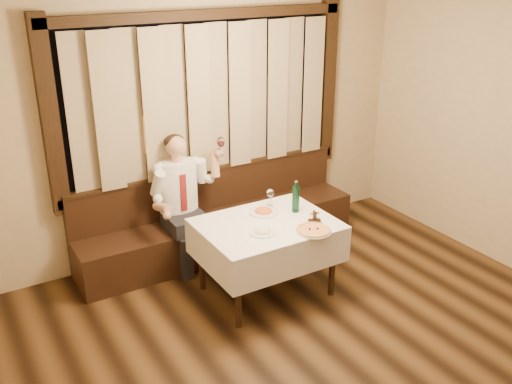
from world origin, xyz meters
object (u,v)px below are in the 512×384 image
pasta_red (263,209)px  green_bottle (296,199)px  dining_table (267,233)px  cruet_caddy (314,219)px  seated_man (182,193)px  pizza (313,230)px  banquette (218,225)px  pasta_cream (263,230)px

pasta_red → green_bottle: size_ratio=0.87×
dining_table → cruet_caddy: cruet_caddy is taller
green_bottle → seated_man: size_ratio=0.23×
dining_table → green_bottle: (0.38, 0.07, 0.24)m
dining_table → seated_man: size_ratio=0.89×
seated_man → pasta_red: bearing=-53.2°
dining_table → pizza: 0.48m
banquette → pasta_red: (0.09, -0.82, 0.48)m
cruet_caddy → seated_man: 1.44m
green_bottle → seated_man: (-0.83, 0.86, -0.07)m
green_bottle → banquette: bearing=111.7°
banquette → pasta_cream: size_ratio=13.17×
pizza → green_bottle: green_bottle is taller
pasta_red → pasta_cream: 0.44m
banquette → seated_man: (-0.46, -0.09, 0.52)m
banquette → cruet_caddy: banquette is taller
pasta_cream → green_bottle: 0.59m
pasta_red → seated_man: seated_man is taller
pasta_cream → pizza: bearing=-27.4°
dining_table → pasta_red: size_ratio=4.50×
pasta_red → green_bottle: (0.29, -0.13, 0.10)m
dining_table → pasta_red: (0.09, 0.21, 0.14)m
pasta_red → cruet_caddy: cruet_caddy is taller
cruet_caddy → green_bottle: bearing=102.6°
pizza → green_bottle: (0.11, 0.45, 0.12)m
dining_table → pasta_red: pasta_red is taller
dining_table → pasta_red: bearing=66.6°
banquette → cruet_caddy: bearing=-72.8°
pizza → cruet_caddy: size_ratio=2.78×
dining_table → seated_man: (-0.46, 0.93, 0.18)m
banquette → cruet_caddy: size_ratio=26.69×
banquette → seated_man: 0.69m
dining_table → cruet_caddy: size_ratio=10.59×
pasta_red → seated_man: size_ratio=0.20×
seated_man → green_bottle: bearing=-45.9°
banquette → pasta_cream: 1.29m
pasta_cream → cruet_caddy: cruet_caddy is taller
pizza → seated_man: (-0.72, 1.31, 0.06)m
pasta_cream → seated_man: (-0.31, 1.10, 0.04)m
pizza → cruet_caddy: 0.19m
pasta_red → cruet_caddy: (0.30, -0.43, 0.00)m
pizza → dining_table: bearing=125.1°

